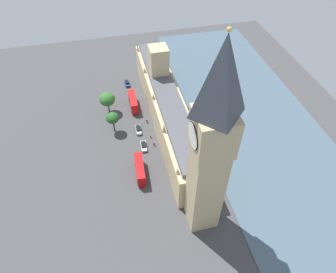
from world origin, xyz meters
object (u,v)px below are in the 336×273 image
Objects in this scene: double_decker_bus_corner at (140,169)px; pedestrian_under_trees at (147,121)px; double_decker_bus_leading at (133,102)px; parliament_building at (166,106)px; car_blue_midblock at (127,83)px; pedestrian_far_end at (154,144)px; street_lamp_slot_10 at (114,123)px; plane_tree_near_tower at (113,118)px; clock_tower at (211,149)px; plane_tree_trailing at (107,99)px; car_silver_opposite_hall at (138,129)px; car_white_kerbside at (144,146)px; pedestrian_by_river_gate at (151,136)px.

double_decker_bus_corner reaches higher than pedestrian_under_trees.
double_decker_bus_leading is at bearing 88.19° from double_decker_bus_corner.
car_blue_midblock is at bearing -66.41° from parliament_building.
double_decker_bus_corner reaches higher than pedestrian_far_end.
street_lamp_slot_10 is (5.66, -21.12, 1.67)m from double_decker_bus_corner.
street_lamp_slot_10 reaches higher than pedestrian_under_trees.
parliament_building reaches higher than plane_tree_near_tower.
clock_tower is 35.37m from double_decker_bus_corner.
plane_tree_trailing is (9.60, 0.56, 3.38)m from double_decker_bus_leading.
street_lamp_slot_10 is at bearing -11.17° from car_silver_opposite_hall.
car_silver_opposite_hall is at bearing -85.27° from car_white_kerbside.
double_decker_bus_leading is 10.91m from pedestrian_under_trees.
pedestrian_by_river_gate is (-3.33, 18.19, -1.88)m from double_decker_bus_leading.
car_silver_opposite_hall is 0.58× the size of plane_tree_near_tower.
pedestrian_far_end is 0.19× the size of plane_tree_trailing.
car_blue_midblock is at bearing 92.00° from double_decker_bus_leading.
pedestrian_by_river_gate is (7.64, -34.10, -28.39)m from clock_tower.
parliament_building is 15.40× the size of car_silver_opposite_hall.
street_lamp_slot_10 is (8.25, -1.68, 3.41)m from car_silver_opposite_hall.
clock_tower is 41.92m from pedestrian_far_end.
plane_tree_near_tower is at bearing 36.95° from pedestrian_under_trees.
pedestrian_under_trees is (7.32, -0.52, -6.43)m from parliament_building.
clock_tower is at bearing 115.91° from plane_tree_near_tower.
clock_tower is at bearing -77.73° from double_decker_bus_leading.
plane_tree_trailing is at bearing -6.45° from pedestrian_under_trees.
double_decker_bus_leading is at bearing -124.95° from street_lamp_slot_10.
street_lamp_slot_10 is at bearing 71.40° from car_blue_midblock.
parliament_building is 17.07m from car_white_kerbside.
car_silver_opposite_hall is 17.10m from plane_tree_trailing.
double_decker_bus_leading is at bearing -176.69° from plane_tree_trailing.
car_blue_midblock is 0.92× the size of car_white_kerbside.
street_lamp_slot_10 is at bearing 4.82° from parliament_building.
car_white_kerbside is 2.84× the size of pedestrian_by_river_gate.
clock_tower reaches higher than parliament_building.
pedestrian_far_end is 16.30m from street_lamp_slot_10.
double_decker_bus_leading is 6.51× the size of pedestrian_far_end.
double_decker_bus_leading is at bearing -126.80° from plane_tree_near_tower.
car_white_kerbside is 13.71m from street_lamp_slot_10.
plane_tree_trailing is at bearing -26.38° from parliament_building.
clock_tower reaches higher than pedestrian_far_end.
car_silver_opposite_hall is at bearing 16.52° from parliament_building.
double_decker_bus_leading is 1.71× the size of street_lamp_slot_10.
car_silver_opposite_hall is 10.18m from plane_tree_near_tower.
car_white_kerbside is at bearing 77.91° from double_decker_bus_corner.
pedestrian_under_trees is 0.27× the size of street_lamp_slot_10.
street_lamp_slot_10 is at bearing 108.24° from double_decker_bus_corner.
clock_tower is at bearing 129.87° from pedestrian_under_trees.
street_lamp_slot_10 reaches higher than car_blue_midblock.
plane_tree_trailing is (13.10, -9.61, 5.26)m from pedestrian_under_trees.
clock_tower is at bearing 88.25° from pedestrian_by_river_gate.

